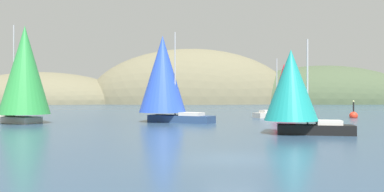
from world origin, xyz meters
TOP-DOWN VIEW (x-y plane):
  - ground_plane at (0.00, 0.00)m, footprint 360.00×360.00m
  - headland_right at (60.00, 135.00)m, footprint 79.15×44.00m
  - headland_center at (5.00, 135.00)m, footprint 84.49×44.00m
  - headland_left at (-55.00, 135.00)m, footprint 70.97×44.00m
  - sailboat_teal_sail at (6.57, 11.30)m, footprint 7.25×5.04m
  - sailboat_crimson_sail at (12.77, 34.59)m, footprint 7.38×5.29m
  - sailboat_blue_spinnaker at (-3.87, 26.06)m, footprint 9.70×7.99m
  - sailboat_green_sail at (-19.09, 24.36)m, footprint 9.95×7.95m
  - channel_buoy at (21.92, 32.55)m, footprint 1.10×1.10m

SIDE VIEW (x-z plane):
  - ground_plane at x=0.00m, z-range 0.00..0.00m
  - headland_right at x=60.00m, z-range -15.75..15.75m
  - headland_center at x=5.00m, z-range -22.29..22.29m
  - headland_left at x=-55.00m, z-range -12.66..12.66m
  - channel_buoy at x=21.92m, z-range -0.95..1.69m
  - sailboat_teal_sail at x=6.57m, z-range -0.14..7.25m
  - sailboat_crimson_sail at x=12.77m, z-range -0.12..8.13m
  - sailboat_blue_spinnaker at x=-3.87m, z-range 0.14..10.42m
  - sailboat_green_sail at x=-19.09m, z-range 0.11..11.01m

